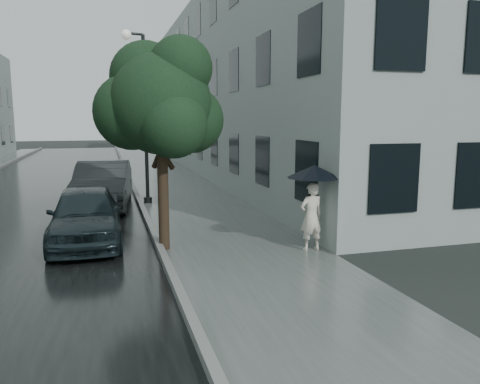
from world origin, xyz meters
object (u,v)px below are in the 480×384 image
object	(u,v)px
car_near	(86,215)
pedestrian	(311,217)
car_far	(103,185)
lamp_post	(141,107)
street_tree	(160,103)

from	to	relation	value
car_near	pedestrian	bearing A→B (deg)	-22.59
pedestrian	car_near	distance (m)	5.16
car_near	car_far	xyz separation A→B (m)	(0.39, 4.46, 0.09)
lamp_post	car_far	world-z (taller)	lamp_post
pedestrian	car_near	bearing A→B (deg)	-28.60
street_tree	car_far	xyz separation A→B (m)	(-1.29, 5.38, -2.45)
pedestrian	lamp_post	xyz separation A→B (m)	(-3.05, 6.97, 2.48)
car_near	car_far	bearing A→B (deg)	85.26
pedestrian	car_far	distance (m)	7.80
pedestrian	street_tree	bearing A→B (deg)	-25.19
pedestrian	car_near	xyz separation A→B (m)	(-4.76, 2.00, -0.09)
lamp_post	car_far	distance (m)	2.86
street_tree	lamp_post	xyz separation A→B (m)	(0.03, 5.88, 0.03)
lamp_post	car_far	size ratio (longest dim) A/B	1.25
lamp_post	car_far	bearing A→B (deg)	-172.40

